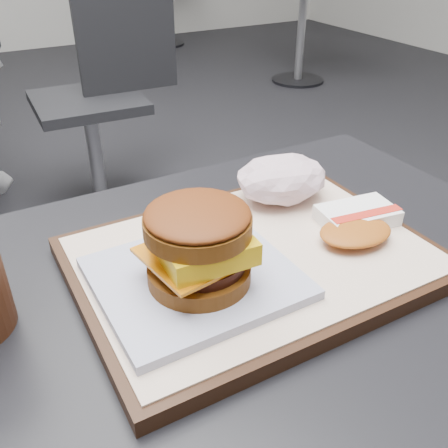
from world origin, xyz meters
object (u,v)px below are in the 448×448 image
(customer_table, at_px, (236,421))
(serving_tray, at_px, (254,259))
(breakfast_sandwich, at_px, (198,253))
(hash_brown, at_px, (356,222))
(neighbor_chair, at_px, (102,87))
(crumpled_wrapper, at_px, (282,179))

(customer_table, relative_size, serving_tray, 2.11)
(customer_table, bearing_deg, breakfast_sandwich, 147.87)
(serving_tray, bearing_deg, hash_brown, -8.92)
(serving_tray, relative_size, hash_brown, 3.07)
(hash_brown, xyz_separation_m, neighbor_chair, (0.17, 1.64, -0.29))
(neighbor_chair, bearing_deg, breakfast_sandwich, -102.98)
(serving_tray, height_order, neighbor_chair, neighbor_chair)
(serving_tray, xyz_separation_m, crumpled_wrapper, (0.10, 0.09, 0.04))
(breakfast_sandwich, distance_m, neighbor_chair, 1.72)
(customer_table, xyz_separation_m, serving_tray, (0.05, 0.04, 0.20))
(serving_tray, height_order, breakfast_sandwich, breakfast_sandwich)
(breakfast_sandwich, bearing_deg, serving_tray, 16.34)
(customer_table, distance_m, neighbor_chair, 1.70)
(breakfast_sandwich, distance_m, hash_brown, 0.21)
(customer_table, bearing_deg, hash_brown, 7.96)
(serving_tray, distance_m, neighbor_chair, 1.67)
(breakfast_sandwich, relative_size, hash_brown, 1.55)
(hash_brown, bearing_deg, breakfast_sandwich, -179.10)
(serving_tray, distance_m, breakfast_sandwich, 0.10)
(serving_tray, distance_m, hash_brown, 0.13)
(serving_tray, relative_size, crumpled_wrapper, 3.17)
(crumpled_wrapper, xyz_separation_m, neighbor_chair, (0.20, 1.53, -0.31))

